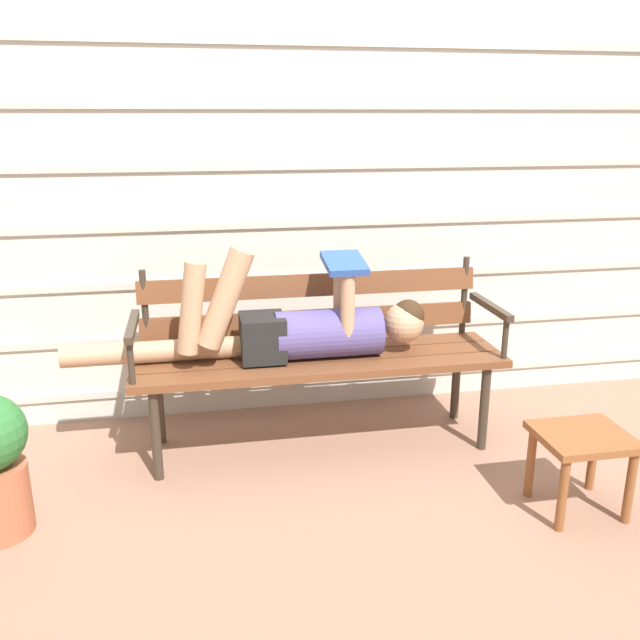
# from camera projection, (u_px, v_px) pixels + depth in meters

# --- Properties ---
(ground_plane) EXTENTS (12.00, 12.00, 0.00)m
(ground_plane) POSITION_uv_depth(u_px,v_px,m) (326.00, 460.00, 3.14)
(ground_plane) COLOR #936B56
(house_siding) EXTENTS (5.41, 0.08, 2.60)m
(house_siding) POSITION_uv_depth(u_px,v_px,m) (301.00, 165.00, 3.39)
(house_siding) COLOR beige
(house_siding) RESTS_ON ground
(park_bench) EXTENTS (1.73, 0.47, 0.86)m
(park_bench) POSITION_uv_depth(u_px,v_px,m) (317.00, 344.00, 3.20)
(park_bench) COLOR brown
(park_bench) RESTS_ON ground
(reclining_person) EXTENTS (1.66, 0.25, 0.55)m
(reclining_person) POSITION_uv_depth(u_px,v_px,m) (297.00, 327.00, 3.08)
(reclining_person) COLOR #514784
(footstool) EXTENTS (0.36, 0.32, 0.34)m
(footstool) POSITION_uv_depth(u_px,v_px,m) (582.00, 449.00, 2.68)
(footstool) COLOR brown
(footstool) RESTS_ON ground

